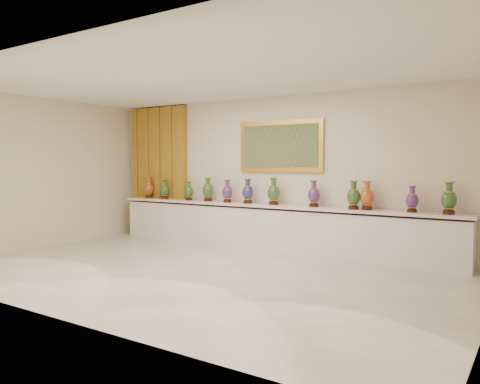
% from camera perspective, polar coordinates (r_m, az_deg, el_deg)
% --- Properties ---
extents(ground, '(8.00, 8.00, 0.00)m').
position_cam_1_polar(ground, '(7.35, -5.33, -9.81)').
color(ground, beige).
rests_on(ground, ground).
extents(room, '(8.00, 8.00, 8.00)m').
position_cam_1_polar(room, '(10.65, -7.86, 2.88)').
color(room, beige).
rests_on(room, ground).
extents(counter, '(7.28, 0.48, 0.90)m').
position_cam_1_polar(counter, '(9.13, 3.56, -4.42)').
color(counter, white).
rests_on(counter, ground).
extents(vase_0, '(0.29, 0.29, 0.49)m').
position_cam_1_polar(vase_0, '(10.99, -11.05, 0.43)').
color(vase_0, black).
rests_on(vase_0, counter).
extents(vase_1, '(0.23, 0.23, 0.44)m').
position_cam_1_polar(vase_1, '(10.60, -9.18, 0.24)').
color(vase_1, black).
rests_on(vase_1, counter).
extents(vase_2, '(0.19, 0.19, 0.41)m').
position_cam_1_polar(vase_2, '(10.14, -6.26, 0.04)').
color(vase_2, black).
rests_on(vase_2, counter).
extents(vase_3, '(0.29, 0.29, 0.50)m').
position_cam_1_polar(vase_3, '(9.85, -3.92, 0.19)').
color(vase_3, black).
rests_on(vase_3, counter).
extents(vase_4, '(0.27, 0.27, 0.47)m').
position_cam_1_polar(vase_4, '(9.51, -1.54, -0.01)').
color(vase_4, black).
rests_on(vase_4, counter).
extents(vase_5, '(0.27, 0.27, 0.49)m').
position_cam_1_polar(vase_5, '(9.28, 0.96, -0.03)').
color(vase_5, black).
rests_on(vase_5, counter).
extents(vase_6, '(0.31, 0.31, 0.52)m').
position_cam_1_polar(vase_6, '(9.01, 4.12, -0.06)').
color(vase_6, black).
rests_on(vase_6, counter).
extents(vase_7, '(0.29, 0.29, 0.49)m').
position_cam_1_polar(vase_7, '(8.65, 8.99, -0.34)').
color(vase_7, black).
rests_on(vase_7, counter).
extents(vase_8, '(0.30, 0.30, 0.50)m').
position_cam_1_polar(vase_8, '(8.30, 13.68, -0.52)').
color(vase_8, black).
rests_on(vase_8, counter).
extents(vase_9, '(0.26, 0.26, 0.50)m').
position_cam_1_polar(vase_9, '(8.27, 15.23, -0.57)').
color(vase_9, black).
rests_on(vase_9, counter).
extents(vase_10, '(0.23, 0.23, 0.44)m').
position_cam_1_polar(vase_10, '(8.09, 20.25, -0.94)').
color(vase_10, black).
rests_on(vase_10, counter).
extents(vase_11, '(0.24, 0.24, 0.51)m').
position_cam_1_polar(vase_11, '(7.98, 24.13, -0.83)').
color(vase_11, black).
rests_on(vase_11, counter).
extents(label_card, '(0.10, 0.06, 0.00)m').
position_cam_1_polar(label_card, '(10.27, -7.90, -0.95)').
color(label_card, white).
rests_on(label_card, counter).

